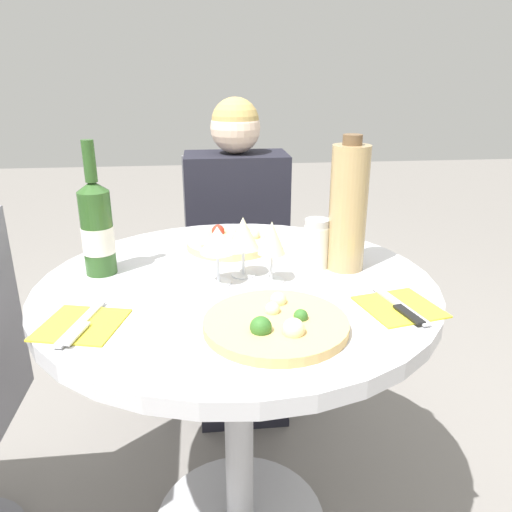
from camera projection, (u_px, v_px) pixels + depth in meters
name	position (u px, v px, depth m)	size (l,w,h in m)	color
dining_table	(238.00, 338.00, 1.24)	(0.94, 0.94, 0.77)	#B2B2B7
chair_behind_diner	(236.00, 277.00, 2.07)	(0.41, 0.41, 0.92)	slate
seated_diner	(239.00, 275.00, 1.90)	(0.38, 0.45, 1.16)	black
pizza_large	(276.00, 324.00, 0.96)	(0.28, 0.28, 0.05)	#DBB26B
pizza_small_far	(232.00, 242.00, 1.41)	(0.25, 0.25, 0.05)	#E5C17F
wine_bottle	(97.00, 228.00, 1.19)	(0.08, 0.08, 0.32)	#2D5623
tall_carafe	(348.00, 208.00, 1.21)	(0.09, 0.09, 0.33)	tan
sugar_shaker	(316.00, 244.00, 1.25)	(0.06, 0.06, 0.13)	silver
wine_glass_center	(243.00, 234.00, 1.18)	(0.07, 0.07, 0.15)	silver
wine_glass_front_right	(272.00, 239.00, 1.15)	(0.06, 0.06, 0.15)	silver
wine_glass_front_left	(218.00, 241.00, 1.13)	(0.08, 0.08, 0.14)	silver
place_setting_left	(81.00, 325.00, 0.97)	(0.18, 0.19, 0.01)	yellow
place_setting_right	(400.00, 307.00, 1.05)	(0.18, 0.19, 0.01)	yellow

